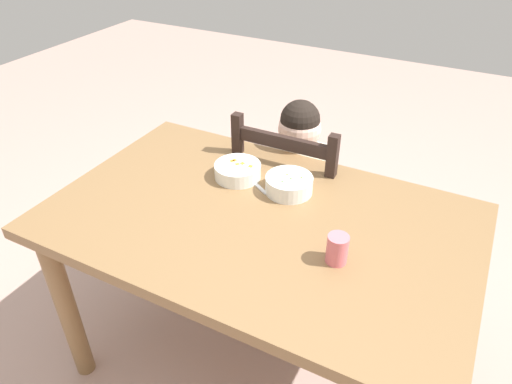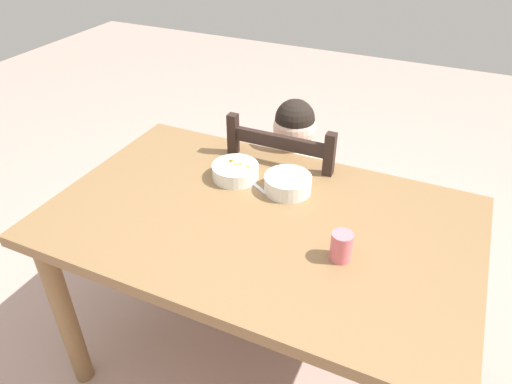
{
  "view_description": "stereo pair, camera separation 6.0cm",
  "coord_description": "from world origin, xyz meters",
  "px_view_note": "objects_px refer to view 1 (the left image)",
  "views": [
    {
      "loc": [
        0.54,
        -1.05,
        1.65
      ],
      "look_at": [
        -0.04,
        0.05,
        0.8
      ],
      "focal_mm": 32.78,
      "sensor_mm": 36.0,
      "label": 1
    },
    {
      "loc": [
        0.49,
        -1.08,
        1.65
      ],
      "look_at": [
        -0.04,
        0.05,
        0.8
      ],
      "focal_mm": 32.78,
      "sensor_mm": 36.0,
      "label": 2
    }
  ],
  "objects_px": {
    "dining_table": "(258,242)",
    "bowl_of_carrots": "(238,170)",
    "child_figure": "(294,176)",
    "bowl_of_peas": "(289,184)",
    "spoon": "(252,181)",
    "drinking_cup": "(337,249)",
    "dining_chair": "(293,210)"
  },
  "relations": [
    {
      "from": "dining_table",
      "to": "bowl_of_carrots",
      "type": "relative_size",
      "value": 8.14
    },
    {
      "from": "bowl_of_carrots",
      "to": "child_figure",
      "type": "bearing_deg",
      "value": 71.16
    },
    {
      "from": "bowl_of_peas",
      "to": "bowl_of_carrots",
      "type": "relative_size",
      "value": 0.97
    },
    {
      "from": "child_figure",
      "to": "spoon",
      "type": "bearing_deg",
      "value": -97.73
    },
    {
      "from": "bowl_of_carrots",
      "to": "bowl_of_peas",
      "type": "bearing_deg",
      "value": -0.02
    },
    {
      "from": "dining_table",
      "to": "drinking_cup",
      "type": "distance_m",
      "value": 0.34
    },
    {
      "from": "child_figure",
      "to": "drinking_cup",
      "type": "height_order",
      "value": "child_figure"
    },
    {
      "from": "bowl_of_carrots",
      "to": "drinking_cup",
      "type": "bearing_deg",
      "value": -29.09
    },
    {
      "from": "spoon",
      "to": "drinking_cup",
      "type": "xyz_separation_m",
      "value": [
        0.4,
        -0.25,
        0.04
      ]
    },
    {
      "from": "bowl_of_carrots",
      "to": "drinking_cup",
      "type": "xyz_separation_m",
      "value": [
        0.46,
        -0.26,
        0.02
      ]
    },
    {
      "from": "dining_table",
      "to": "dining_chair",
      "type": "relative_size",
      "value": 1.48
    },
    {
      "from": "dining_chair",
      "to": "spoon",
      "type": "height_order",
      "value": "dining_chair"
    },
    {
      "from": "child_figure",
      "to": "spoon",
      "type": "relative_size",
      "value": 7.29
    },
    {
      "from": "bowl_of_peas",
      "to": "spoon",
      "type": "distance_m",
      "value": 0.14
    },
    {
      "from": "dining_chair",
      "to": "bowl_of_peas",
      "type": "distance_m",
      "value": 0.46
    },
    {
      "from": "dining_chair",
      "to": "spoon",
      "type": "bearing_deg",
      "value": -97.72
    },
    {
      "from": "drinking_cup",
      "to": "dining_table",
      "type": "bearing_deg",
      "value": 163.6
    },
    {
      "from": "dining_table",
      "to": "bowl_of_carrots",
      "type": "height_order",
      "value": "bowl_of_carrots"
    },
    {
      "from": "bowl_of_carrots",
      "to": "spoon",
      "type": "height_order",
      "value": "bowl_of_carrots"
    },
    {
      "from": "bowl_of_peas",
      "to": "drinking_cup",
      "type": "relative_size",
      "value": 1.83
    },
    {
      "from": "child_figure",
      "to": "spoon",
      "type": "height_order",
      "value": "child_figure"
    },
    {
      "from": "dining_table",
      "to": "bowl_of_carrots",
      "type": "distance_m",
      "value": 0.28
    },
    {
      "from": "dining_table",
      "to": "bowl_of_peas",
      "type": "height_order",
      "value": "bowl_of_peas"
    },
    {
      "from": "dining_table",
      "to": "drinking_cup",
      "type": "bearing_deg",
      "value": -16.4
    },
    {
      "from": "drinking_cup",
      "to": "bowl_of_peas",
      "type": "bearing_deg",
      "value": 135.44
    },
    {
      "from": "child_figure",
      "to": "bowl_of_peas",
      "type": "distance_m",
      "value": 0.35
    },
    {
      "from": "dining_table",
      "to": "child_figure",
      "type": "distance_m",
      "value": 0.47
    },
    {
      "from": "bowl_of_peas",
      "to": "bowl_of_carrots",
      "type": "height_order",
      "value": "bowl_of_peas"
    },
    {
      "from": "child_figure",
      "to": "drinking_cup",
      "type": "xyz_separation_m",
      "value": [
        0.36,
        -0.55,
        0.17
      ]
    },
    {
      "from": "drinking_cup",
      "to": "spoon",
      "type": "bearing_deg",
      "value": 147.78
    },
    {
      "from": "dining_chair",
      "to": "bowl_of_peas",
      "type": "xyz_separation_m",
      "value": [
        0.1,
        -0.3,
        0.34
      ]
    },
    {
      "from": "bowl_of_peas",
      "to": "dining_table",
      "type": "bearing_deg",
      "value": -99.42
    }
  ]
}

